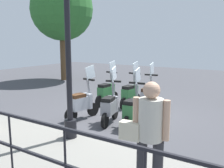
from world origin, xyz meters
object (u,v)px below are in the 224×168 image
at_px(lamp_post_near, 68,54).
at_px(pedestrian_with_bag, 149,132).
at_px(scooter_far_0, 148,96).
at_px(scooter_far_2, 107,91).
at_px(scooter_near_0, 133,109).
at_px(scooter_near_1, 110,106).
at_px(scooter_near_2, 82,103).
at_px(tree_large, 62,10).
at_px(scooter_far_1, 130,93).

bearing_deg(lamp_post_near, pedestrian_with_bag, -114.47).
relative_size(scooter_far_0, scooter_far_2, 1.00).
distance_m(pedestrian_with_bag, scooter_far_2, 5.59).
height_order(scooter_near_0, scooter_near_1, same).
distance_m(scooter_near_0, scooter_far_0, 1.72).
relative_size(scooter_near_0, scooter_near_2, 1.00).
relative_size(tree_large, scooter_near_1, 3.69).
relative_size(pedestrian_with_bag, scooter_far_1, 1.03).
distance_m(pedestrian_with_bag, scooter_near_1, 3.59).
bearing_deg(scooter_far_1, scooter_near_0, -147.47).
height_order(lamp_post_near, scooter_near_0, lamp_post_near).
height_order(lamp_post_near, scooter_near_2, lamp_post_near).
height_order(scooter_far_0, scooter_far_1, same).
bearing_deg(scooter_near_1, scooter_far_0, -24.32).
bearing_deg(scooter_near_2, scooter_near_0, -72.75).
bearing_deg(scooter_far_2, tree_large, 61.37).
bearing_deg(lamp_post_near, scooter_near_1, 0.56).
relative_size(tree_large, scooter_far_1, 3.69).
relative_size(scooter_near_2, scooter_far_0, 1.00).
distance_m(scooter_near_2, scooter_far_2, 1.77).
height_order(lamp_post_near, scooter_far_0, lamp_post_near).
bearing_deg(scooter_far_0, lamp_post_near, 168.55).
height_order(scooter_near_2, scooter_far_2, same).
xyz_separation_m(pedestrian_with_bag, scooter_near_2, (2.56, 3.21, -0.60)).
height_order(scooter_near_0, scooter_far_0, same).
bearing_deg(scooter_far_1, scooter_far_2, 103.24).
xyz_separation_m(scooter_far_0, scooter_far_2, (-0.11, 1.53, 0.00)).
distance_m(scooter_near_1, scooter_near_2, 0.90).
bearing_deg(tree_large, scooter_near_1, -128.23).
bearing_deg(scooter_far_2, pedestrian_with_bag, -136.33).
bearing_deg(scooter_far_2, scooter_near_2, -165.79).
height_order(lamp_post_near, scooter_far_1, lamp_post_near).
distance_m(scooter_near_0, scooter_far_1, 2.00).
distance_m(tree_large, scooter_near_0, 9.32).
height_order(scooter_near_1, scooter_far_0, same).
xyz_separation_m(scooter_far_0, scooter_far_1, (0.05, 0.68, 0.00)).
height_order(pedestrian_with_bag, scooter_near_1, pedestrian_with_bag).
bearing_deg(scooter_far_2, scooter_near_0, -125.87).
bearing_deg(scooter_far_0, pedestrian_with_bag, -161.83).
distance_m(pedestrian_with_bag, scooter_near_0, 3.25).
bearing_deg(tree_large, scooter_far_0, -116.08).
distance_m(lamp_post_near, scooter_near_0, 2.35).
bearing_deg(scooter_near_1, scooter_far_1, -2.68).
bearing_deg(scooter_near_0, scooter_far_1, 23.94).
bearing_deg(tree_large, lamp_post_near, -136.10).
xyz_separation_m(tree_large, scooter_far_0, (-3.30, -6.75, -3.45)).
distance_m(tree_large, scooter_far_1, 7.71).
bearing_deg(lamp_post_near, scooter_far_0, -5.52).
bearing_deg(scooter_far_1, scooter_far_0, -91.44).
distance_m(lamp_post_near, pedestrian_with_bag, 2.69).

